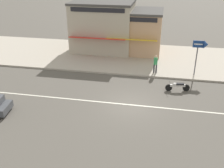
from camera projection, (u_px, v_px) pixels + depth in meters
The scene contains 8 objects.
ground_plane at pixel (130, 105), 19.13m from camera, with size 160.00×160.00×0.00m, color #544F47.
lane_centre_stripe at pixel (130, 105), 19.13m from camera, with size 50.40×0.14×0.01m, color silver.
kerb_strip at pixel (143, 58), 28.23m from camera, with size 68.00×10.00×0.15m, color #ADA393.
motorcycle_0 at pixel (177, 86), 21.00m from camera, with size 1.96×0.61×0.80m.
arrow_signboard at pixel (204, 46), 22.58m from camera, with size 1.28×0.67×3.22m.
pedestrian_near_clock at pixel (156, 63), 23.79m from camera, with size 0.34×0.34×1.70m.
shopfront_corner_warung at pixel (103, 26), 29.71m from camera, with size 6.78×6.08×5.43m.
shopfront_mid_block at pixel (135, 31), 29.44m from camera, with size 5.96×5.98×4.58m.
Camera 1 is at (1.89, -16.62, 9.51)m, focal length 42.00 mm.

